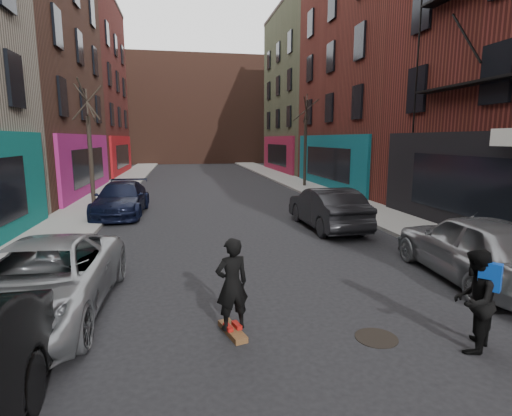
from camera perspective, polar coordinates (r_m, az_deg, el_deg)
name	(u,v)px	position (r m, az deg, el deg)	size (l,w,h in m)	color
sidewalk_left	(126,181)	(32.43, -18.06, 3.73)	(2.50, 84.00, 0.13)	gray
sidewalk_right	(283,178)	(33.20, 3.91, 4.32)	(2.50, 84.00, 0.13)	gray
buildings_right	(501,40)	(24.22, 31.61, 19.76)	(12.00, 56.00, 16.00)	#49291F
building_far	(194,112)	(58.15, -8.80, 13.44)	(40.00, 10.00, 14.00)	#47281E
tree_left_far	(89,136)	(20.43, -22.72, 9.45)	(2.00, 2.00, 6.50)	black
tree_right_far	(305,135)	(27.26, 7.08, 10.36)	(2.00, 2.00, 6.80)	black
parked_left_far	(41,281)	(8.39, -28.33, -9.16)	(2.31, 5.00, 1.39)	#95999D
parked_left_end	(121,199)	(18.13, -18.67, 1.24)	(1.98, 4.86, 1.41)	black
parked_right_far	(476,247)	(10.51, 28.94, -4.90)	(1.90, 4.73, 1.61)	gray
parked_right_end	(327,208)	(14.88, 10.10, 0.02)	(1.60, 4.58, 1.51)	black
skateboard	(232,331)	(7.07, -3.38, -17.15)	(0.22, 0.80, 0.10)	brown
skateboarder	(232,284)	(6.73, -3.46, -10.80)	(0.57, 0.38, 1.57)	black
pedestrian	(474,300)	(7.12, 28.72, -11.47)	(0.99, 0.97, 1.62)	black
manhole	(376,338)	(7.23, 16.82, -17.32)	(0.70, 0.70, 0.01)	black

